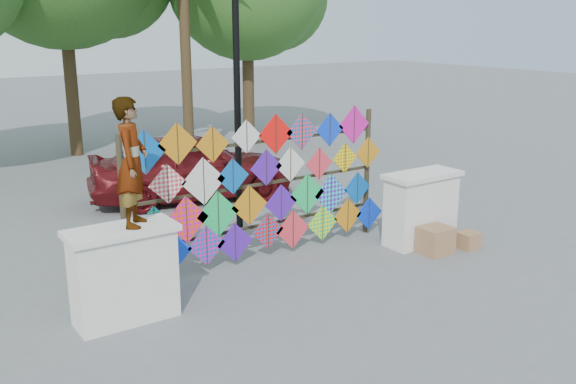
% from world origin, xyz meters
% --- Properties ---
extents(ground, '(80.00, 80.00, 0.00)m').
position_xyz_m(ground, '(0.00, 0.00, 0.00)').
color(ground, slate).
rests_on(ground, ground).
extents(parapet_left, '(1.40, 0.65, 1.28)m').
position_xyz_m(parapet_left, '(-2.70, -0.20, 0.65)').
color(parapet_left, silver).
rests_on(parapet_left, ground).
extents(parapet_right, '(1.40, 0.65, 1.28)m').
position_xyz_m(parapet_right, '(2.70, -0.20, 0.65)').
color(parapet_right, silver).
rests_on(parapet_right, ground).
extents(kite_rack, '(4.88, 0.24, 2.40)m').
position_xyz_m(kite_rack, '(0.05, 0.73, 1.20)').
color(kite_rack, '#2E2719').
rests_on(kite_rack, ground).
extents(vendor_woman, '(0.66, 0.72, 1.65)m').
position_xyz_m(vendor_woman, '(-2.50, -0.20, 2.10)').
color(vendor_woman, '#99999E').
rests_on(vendor_woman, parapet_left).
extents(sedan, '(4.68, 2.78, 1.49)m').
position_xyz_m(sedan, '(0.65, 4.71, 0.75)').
color(sedan, '#5C0F13').
rests_on(sedan, ground).
extents(lamppost, '(0.28, 0.28, 4.46)m').
position_xyz_m(lamppost, '(0.30, 2.00, 2.69)').
color(lamppost, black).
rests_on(lamppost, ground).
extents(cardboard_box_near, '(0.52, 0.46, 0.46)m').
position_xyz_m(cardboard_box_near, '(2.53, -0.73, 0.23)').
color(cardboard_box_near, '#956648').
rests_on(cardboard_box_near, ground).
extents(cardboard_box_far, '(0.34, 0.32, 0.29)m').
position_xyz_m(cardboard_box_far, '(3.20, -0.89, 0.14)').
color(cardboard_box_far, '#956648').
rests_on(cardboard_box_far, ground).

